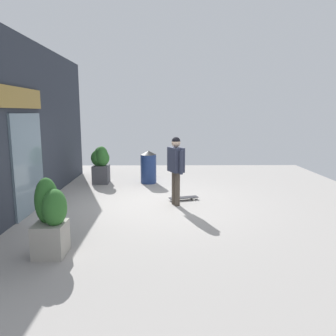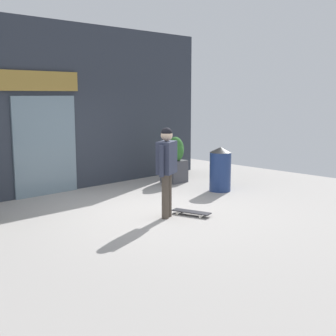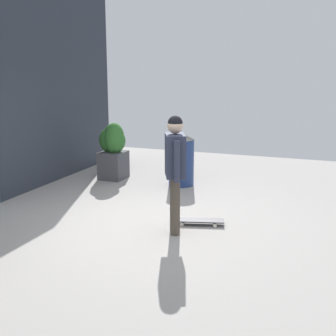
# 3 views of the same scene
# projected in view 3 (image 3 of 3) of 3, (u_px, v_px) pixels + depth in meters

# --- Properties ---
(ground_plane) EXTENTS (12.00, 12.00, 0.00)m
(ground_plane) POSITION_uv_depth(u_px,v_px,m) (142.00, 225.00, 6.74)
(ground_plane) COLOR #9E9993
(skateboarder) EXTENTS (0.58, 0.42, 1.68)m
(skateboarder) POSITION_uv_depth(u_px,v_px,m) (175.00, 162.00, 6.22)
(skateboarder) COLOR #4C4238
(skateboarder) RESTS_ON ground_plane
(skateboard) EXTENTS (0.40, 0.79, 0.08)m
(skateboard) POSITION_uv_depth(u_px,v_px,m) (199.00, 221.00, 6.76)
(skateboard) COLOR black
(skateboard) RESTS_ON ground_plane
(planter_box_right) EXTENTS (0.55, 0.59, 1.19)m
(planter_box_right) POSITION_uv_depth(u_px,v_px,m) (113.00, 147.00, 9.44)
(planter_box_right) COLOR #47474C
(planter_box_right) RESTS_ON ground_plane
(trash_bin) EXTENTS (0.51, 0.51, 1.05)m
(trash_bin) POSITION_uv_depth(u_px,v_px,m) (181.00, 159.00, 8.94)
(trash_bin) COLOR navy
(trash_bin) RESTS_ON ground_plane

